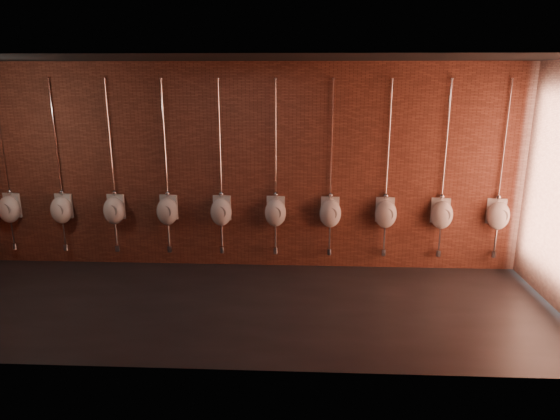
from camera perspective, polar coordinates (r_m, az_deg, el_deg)
The scene contains 12 objects.
ground at distance 6.87m, azimuth -4.99°, elevation -10.84°, with size 8.50×8.50×0.00m, color black.
room_shell at distance 6.25m, azimuth -5.42°, elevation 5.94°, with size 8.54×3.04×3.22m.
urinal_0 at distance 9.08m, azimuth -28.54°, elevation 0.18°, with size 0.38×0.34×2.71m.
urinal_1 at distance 8.67m, azimuth -23.70°, elevation 0.12°, with size 0.38×0.34×2.71m.
urinal_2 at distance 8.33m, azimuth -18.42°, elevation 0.05°, with size 0.38×0.34×2.71m.
urinal_3 at distance 8.06m, azimuth -12.75°, elevation -0.02°, with size 0.38×0.34×2.71m.
urinal_4 at distance 7.88m, azimuth -6.74°, elevation -0.10°, with size 0.38×0.34×2.71m.
urinal_5 at distance 7.78m, azimuth -0.52°, elevation -0.18°, with size 0.38×0.34×2.71m.
urinal_6 at distance 7.79m, azimuth 5.77°, elevation -0.26°, with size 0.38×0.34×2.71m.
urinal_7 at distance 7.88m, azimuth 11.99°, elevation -0.34°, with size 0.38×0.34×2.71m.
urinal_8 at distance 8.06m, azimuth 17.99°, elevation -0.40°, with size 0.38×0.34×2.71m.
urinal_9 at distance 8.33m, azimuth 23.67°, elevation -0.46°, with size 0.38×0.34×2.71m.
Camera 1 is at (0.87, -6.10, 3.03)m, focal length 32.00 mm.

